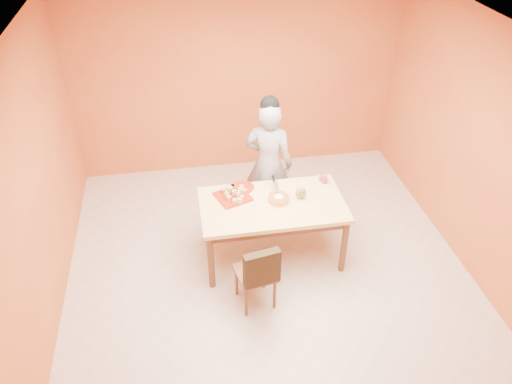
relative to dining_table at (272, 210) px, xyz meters
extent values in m
plane|color=beige|center=(-0.09, -0.41, -0.67)|extent=(5.00, 5.00, 0.00)
plane|color=white|center=(-0.09, -0.41, 2.03)|extent=(5.00, 5.00, 0.00)
plane|color=#C6712D|center=(-0.09, 2.09, 0.68)|extent=(4.50, 0.00, 4.50)
plane|color=#C6712D|center=(-2.34, -0.41, 0.68)|extent=(0.00, 5.00, 5.00)
plane|color=#C6712D|center=(2.16, -0.41, 0.68)|extent=(0.00, 5.00, 5.00)
cube|color=#F0C47D|center=(0.00, 0.00, 0.07)|extent=(1.60, 0.90, 0.05)
cube|color=brown|center=(0.00, 0.00, -0.01)|extent=(1.48, 0.78, 0.10)
cylinder|color=brown|center=(-0.74, -0.39, -0.31)|extent=(0.07, 0.07, 0.71)
cylinder|color=brown|center=(-0.74, 0.39, -0.31)|extent=(0.07, 0.07, 0.71)
cylinder|color=brown|center=(0.74, -0.39, -0.31)|extent=(0.07, 0.07, 0.71)
cylinder|color=brown|center=(0.74, 0.39, -0.31)|extent=(0.07, 0.07, 0.71)
imported|color=gray|center=(0.10, 0.73, 0.15)|extent=(0.70, 0.59, 1.62)
cube|color=#9A200E|center=(-0.42, 0.18, 0.10)|extent=(0.45, 0.45, 0.02)
cylinder|color=#9A200E|center=(-0.28, 0.35, 0.10)|extent=(0.33, 0.33, 0.02)
cylinder|color=white|center=(0.07, 0.02, 0.10)|extent=(0.33, 0.33, 0.01)
cylinder|color=gold|center=(0.07, 0.02, 0.13)|extent=(0.31, 0.31, 0.05)
cube|color=silver|center=(0.08, 0.20, 0.17)|extent=(0.06, 0.23, 0.01)
ellipsoid|color=olive|center=(0.33, 0.04, 0.17)|extent=(0.14, 0.13, 0.15)
cylinder|color=#BB1C5E|center=(0.68, 0.29, 0.14)|extent=(0.08, 0.08, 0.09)
cylinder|color=#36210E|center=(0.68, 0.35, 0.11)|extent=(0.11, 0.11, 0.03)
camera|label=1|loc=(-0.93, -4.32, 3.39)|focal=35.00mm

